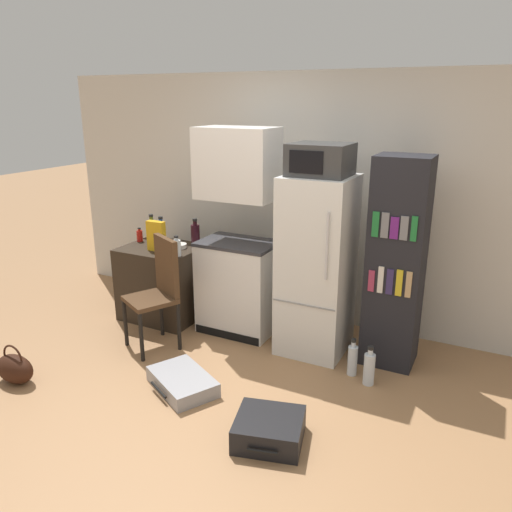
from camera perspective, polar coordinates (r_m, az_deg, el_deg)
The scene contains 20 objects.
ground_plane at distance 3.83m, azimuth -4.68°, elevation -17.75°, with size 24.00×24.00×0.00m, color #A3754C.
wall_back at distance 4.97m, azimuth 9.10°, elevation 5.99°, with size 6.40×0.10×2.46m.
side_table at distance 5.31m, azimuth -10.56°, elevation -2.94°, with size 0.78×0.65×0.76m.
kitchen_hutch at distance 4.75m, azimuth -2.06°, elevation 1.57°, with size 0.74×0.51×1.97m.
refrigerator at distance 4.43m, azimuth 6.94°, elevation -1.18°, with size 0.58×0.61×1.60m.
microwave at distance 4.22m, azimuth 7.39°, elevation 10.88°, with size 0.49×0.44×0.26m.
bookshelf at distance 4.32m, azimuth 15.72°, elevation -0.86°, with size 0.44×0.41×1.79m.
bottle_ketchup_red at distance 5.43m, azimuth -13.16°, elevation 2.28°, with size 0.06×0.06×0.15m.
bottle_clear_short at distance 4.85m, azimuth -9.06°, elevation 0.97°, with size 0.08×0.08×0.20m.
bottle_olive_oil at distance 5.34m, azimuth -11.81°, elevation 2.84°, with size 0.08×0.08×0.30m.
bottle_blue_soda at distance 5.26m, azimuth -10.77°, elevation 2.64°, with size 0.09×0.09×0.29m.
bottle_wine_dark at distance 5.11m, azimuth -6.94°, elevation 2.39°, with size 0.09×0.09×0.29m.
bowl at distance 5.12m, azimuth -8.78°, elevation 1.15°, with size 0.15×0.15×0.04m.
cereal_box at distance 5.04m, azimuth -11.33°, elevation 2.25°, with size 0.19×0.07×0.30m.
chair at distance 4.61m, azimuth -11.01°, elevation -3.25°, with size 0.54×0.54×1.03m.
suitcase_large_flat at distance 4.13m, azimuth -8.42°, elevation -14.02°, with size 0.68×0.60×0.12m.
suitcase_small_flat at distance 3.55m, azimuth 1.51°, elevation -19.20°, with size 0.54×0.51×0.18m.
handbag at distance 4.58m, azimuth -25.86°, elevation -11.49°, with size 0.36×0.20×0.33m.
water_bottle_front at distance 4.21m, azimuth 12.81°, elevation -12.39°, with size 0.09×0.09×0.34m.
water_bottle_middle at distance 4.31m, azimuth 10.97°, elevation -11.54°, with size 0.08×0.08×0.33m.
Camera 1 is at (1.67, -2.65, 2.21)m, focal length 35.00 mm.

